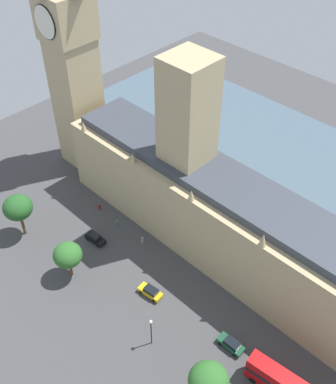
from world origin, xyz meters
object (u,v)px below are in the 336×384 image
Objects in this scene: car_black_kerbside at (95,238)px; pedestrian_corner at (99,206)px; car_yellow_cab_under_trees at (151,292)px; plane_tree_leading at (18,208)px; street_lamp_slot_12 at (151,328)px; pedestrian_trailing at (142,240)px; car_dark_green_far_end at (231,344)px; clock_tower at (69,44)px; pedestrian_near_tower at (117,223)px; plane_tree_slot_10 at (209,381)px; double_decker_bus_by_river_gate at (281,382)px; street_lamp_slot_11 at (203,376)px; parliament_building at (239,222)px; plane_tree_opposite_hall at (68,255)px.

pedestrian_corner is (-6.33, -6.48, -0.17)m from car_black_kerbside.
plane_tree_leading reaches higher than car_yellow_cab_under_trees.
street_lamp_slot_12 is at bearing 91.52° from plane_tree_leading.
car_dark_green_far_end is at bearing -49.84° from pedestrian_trailing.
clock_tower is 36.82m from pedestrian_near_tower.
plane_tree_slot_10 reaches higher than pedestrian_near_tower.
double_decker_bus_by_river_gate is 1.08× the size of plane_tree_slot_10.
street_lamp_slot_12 is (-0.05, -10.70, 0.47)m from street_lamp_slot_11.
street_lamp_slot_11 is at bearing 72.19° from car_black_kerbside.
double_decker_bus_by_river_gate is 1.91× the size of street_lamp_slot_11.
pedestrian_corner is at bearing -71.45° from parliament_building.
plane_tree_leading is at bearing 92.51° from double_decker_bus_by_river_gate.
pedestrian_trailing is (-6.17, 6.93, -0.13)m from car_black_kerbside.
pedestrian_near_tower is 7.08m from pedestrian_trailing.
plane_tree_leading reaches higher than car_dark_green_far_end.
clock_tower is at bearing -116.42° from street_lamp_slot_12.
street_lamp_slot_11 is at bearing 27.94° from parliament_building.
plane_tree_opposite_hall is (14.38, -3.60, 4.71)m from pedestrian_trailing.
double_decker_bus_by_river_gate is 11.47m from street_lamp_slot_11.
plane_tree_opposite_hall is at bearing 16.69° from car_black_kerbside.
car_dark_green_far_end is 46.25m from plane_tree_leading.
car_yellow_cab_under_trees is 25.96m from double_decker_bus_by_river_gate.
plane_tree_opposite_hall is at bearing 105.20° from car_dark_green_far_end.
plane_tree_slot_10 is (9.80, 3.21, 6.62)m from car_dark_green_far_end.
plane_tree_opposite_hall is (9.01, -29.90, 4.58)m from car_dark_green_far_end.
plane_tree_leading is (9.27, -44.89, 6.17)m from car_dark_green_far_end.
double_decker_bus_by_river_gate is at bearing 102.00° from plane_tree_opposite_hall.
parliament_building is 8.02× the size of plane_tree_slot_10.
parliament_building reaches higher than car_yellow_cab_under_trees.
clock_tower is 32.51× the size of pedestrian_trailing.
car_yellow_cab_under_trees is (16.60, 39.38, -27.38)m from clock_tower.
pedestrian_trailing is 0.18× the size of plane_tree_leading.
pedestrian_trailing is at bearing 165.93° from plane_tree_opposite_hall.
parliament_building is 48.30m from clock_tower.
pedestrian_near_tower is 19.39m from plane_tree_leading.
parliament_building is at bearing -175.76° from street_lamp_slot_12.
car_dark_green_far_end is 0.71× the size of street_lamp_slot_12.
pedestrian_corner is (-6.17, -49.17, -1.92)m from double_decker_bus_by_river_gate.
car_dark_green_far_end is at bearing 101.67° from plane_tree_leading.
plane_tree_leading is at bearing 179.90° from pedestrian_trailing.
plane_tree_slot_10 is at bearing -65.50° from pedestrian_trailing.
pedestrian_near_tower is (-4.96, -33.36, -0.19)m from car_dark_green_far_end.
car_black_kerbside is at bearing -54.11° from parliament_building.
pedestrian_near_tower is 0.24× the size of street_lamp_slot_12.
double_decker_bus_by_river_gate is 6.94× the size of pedestrian_near_tower.
plane_tree_slot_10 is 1.77× the size of street_lamp_slot_11.
parliament_building is 1.46× the size of clock_tower.
car_yellow_cab_under_trees is 16.51m from car_dark_green_far_end.
plane_tree_leading reaches higher than pedestrian_trailing.
pedestrian_corner is 13.41m from pedestrian_trailing.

